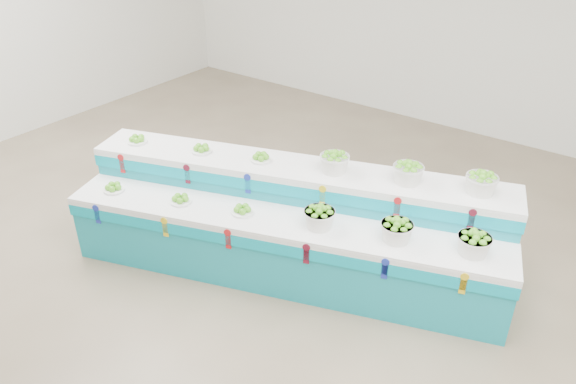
# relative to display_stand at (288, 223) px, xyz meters

# --- Properties ---
(ground) EXTENTS (10.00, 10.00, 0.00)m
(ground) POSITION_rel_display_stand_xyz_m (-0.24, -0.63, -0.51)
(ground) COLOR brown
(ground) RESTS_ON ground
(display_stand) EXTENTS (4.40, 2.40, 1.02)m
(display_stand) POSITION_rel_display_stand_xyz_m (0.00, 0.00, 0.00)
(display_stand) COLOR teal
(display_stand) RESTS_ON ground
(plate_lower_left) EXTENTS (0.27, 0.27, 0.09)m
(plate_lower_left) POSITION_rel_display_stand_xyz_m (-1.59, -0.81, 0.25)
(plate_lower_left) COLOR white
(plate_lower_left) RESTS_ON display_stand
(plate_lower_mid) EXTENTS (0.27, 0.27, 0.09)m
(plate_lower_mid) POSITION_rel_display_stand_xyz_m (-0.88, -0.57, 0.25)
(plate_lower_mid) COLOR white
(plate_lower_mid) RESTS_ON display_stand
(plate_lower_right) EXTENTS (0.27, 0.27, 0.09)m
(plate_lower_right) POSITION_rel_display_stand_xyz_m (-0.26, -0.37, 0.25)
(plate_lower_right) COLOR white
(plate_lower_right) RESTS_ON display_stand
(basket_lower_left) EXTENTS (0.36, 0.36, 0.21)m
(basket_lower_left) POSITION_rel_display_stand_xyz_m (0.45, -0.13, 0.31)
(basket_lower_left) COLOR silver
(basket_lower_left) RESTS_ON display_stand
(basket_lower_mid) EXTENTS (0.36, 0.36, 0.21)m
(basket_lower_mid) POSITION_rel_display_stand_xyz_m (1.11, 0.09, 0.31)
(basket_lower_mid) COLOR silver
(basket_lower_mid) RESTS_ON display_stand
(basket_lower_right) EXTENTS (0.36, 0.36, 0.21)m
(basket_lower_right) POSITION_rel_display_stand_xyz_m (1.72, 0.30, 0.31)
(basket_lower_right) COLOR silver
(basket_lower_right) RESTS_ON display_stand
(plate_upper_left) EXTENTS (0.27, 0.27, 0.09)m
(plate_upper_left) POSITION_rel_display_stand_xyz_m (-1.76, -0.31, 0.55)
(plate_upper_left) COLOR white
(plate_upper_left) RESTS_ON display_stand
(plate_upper_mid) EXTENTS (0.27, 0.27, 0.09)m
(plate_upper_mid) POSITION_rel_display_stand_xyz_m (-1.05, -0.07, 0.55)
(plate_upper_mid) COLOR white
(plate_upper_mid) RESTS_ON display_stand
(plate_upper_right) EXTENTS (0.27, 0.27, 0.09)m
(plate_upper_right) POSITION_rel_display_stand_xyz_m (-0.43, 0.13, 0.55)
(plate_upper_right) COLOR white
(plate_upper_right) RESTS_ON display_stand
(basket_upper_left) EXTENTS (0.36, 0.36, 0.21)m
(basket_upper_left) POSITION_rel_display_stand_xyz_m (0.28, 0.37, 0.61)
(basket_upper_left) COLOR silver
(basket_upper_left) RESTS_ON display_stand
(basket_upper_mid) EXTENTS (0.36, 0.36, 0.21)m
(basket_upper_mid) POSITION_rel_display_stand_xyz_m (0.94, 0.59, 0.61)
(basket_upper_mid) COLOR silver
(basket_upper_mid) RESTS_ON display_stand
(basket_upper_right) EXTENTS (0.36, 0.36, 0.21)m
(basket_upper_right) POSITION_rel_display_stand_xyz_m (1.55, 0.80, 0.61)
(basket_upper_right) COLOR silver
(basket_upper_right) RESTS_ON display_stand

